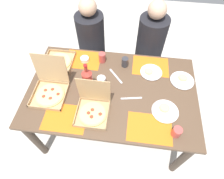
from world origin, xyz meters
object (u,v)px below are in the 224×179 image
at_px(cup_red, 102,58).
at_px(cup_dark, 177,132).
at_px(plate_far_right, 165,111).
at_px(soda_bottle, 88,80).
at_px(pizza_box_edge_far, 93,108).
at_px(pizza_box_center, 59,61).
at_px(pizza_box_corner_left, 50,89).
at_px(plate_near_right, 151,72).
at_px(cup_spare, 101,81).
at_px(diner_right_seat, 148,53).
at_px(plate_far_left, 182,80).
at_px(diner_left_seat, 92,49).
at_px(cup_clear_left, 125,62).
at_px(condiment_bowl, 85,59).

relative_size(cup_red, cup_dark, 1.18).
bearing_deg(plate_far_right, soda_bottle, 167.64).
distance_m(pizza_box_edge_far, pizza_box_center, 0.69).
distance_m(pizza_box_corner_left, pizza_box_edge_far, 0.44).
xyz_separation_m(plate_far_right, plate_near_right, (-0.12, 0.42, -0.00)).
bearing_deg(pizza_box_center, cup_spare, -24.98).
xyz_separation_m(cup_dark, diner_right_seat, (-0.20, 1.11, -0.25)).
distance_m(plate_near_right, cup_red, 0.51).
relative_size(pizza_box_corner_left, pizza_box_center, 1.15).
bearing_deg(cup_spare, plate_far_left, 10.63).
bearing_deg(cup_spare, pizza_box_edge_far, -94.92).
relative_size(soda_bottle, diner_left_seat, 0.27).
distance_m(cup_clear_left, diner_left_seat, 0.67).
bearing_deg(diner_left_seat, cup_clear_left, -44.86).
relative_size(cup_red, cup_spare, 1.07).
height_order(plate_near_right, cup_dark, cup_dark).
bearing_deg(cup_spare, cup_dark, -32.03).
height_order(cup_clear_left, diner_left_seat, diner_left_seat).
bearing_deg(cup_dark, pizza_box_corner_left, 166.60).
bearing_deg(plate_far_left, plate_near_right, 168.18).
bearing_deg(condiment_bowl, cup_clear_left, -2.15).
height_order(pizza_box_center, plate_near_right, pizza_box_center).
bearing_deg(diner_left_seat, plate_near_right, -35.47).
height_order(cup_red, diner_left_seat, diner_left_seat).
bearing_deg(soda_bottle, pizza_box_corner_left, -166.23).
xyz_separation_m(pizza_box_center, soda_bottle, (0.38, -0.29, 0.12)).
height_order(pizza_box_edge_far, soda_bottle, soda_bottle).
xyz_separation_m(pizza_box_edge_far, diner_right_seat, (0.48, 0.99, -0.25)).
relative_size(condiment_bowl, diner_left_seat, 0.07).
bearing_deg(cup_red, pizza_box_edge_far, -88.35).
bearing_deg(plate_near_right, diner_left_seat, 144.53).
bearing_deg(pizza_box_edge_far, cup_red, 91.65).
bearing_deg(cup_spare, pizza_box_center, 155.02).
xyz_separation_m(cup_clear_left, condiment_bowl, (-0.42, 0.02, -0.03)).
relative_size(soda_bottle, cup_spare, 3.34).
relative_size(cup_dark, diner_right_seat, 0.07).
relative_size(plate_near_right, cup_red, 2.03).
bearing_deg(cup_dark, cup_clear_left, 124.34).
bearing_deg(cup_red, plate_near_right, -10.84).
bearing_deg(pizza_box_center, plate_far_left, -3.85).
height_order(plate_near_right, cup_clear_left, cup_clear_left).
distance_m(soda_bottle, diner_left_seat, 0.86).
bearing_deg(soda_bottle, cup_clear_left, 48.13).
bearing_deg(cup_clear_left, plate_far_left, -12.66).
bearing_deg(cup_clear_left, soda_bottle, -131.87).
xyz_separation_m(pizza_box_edge_far, plate_far_left, (0.78, 0.43, -0.04)).
distance_m(pizza_box_center, cup_spare, 0.53).
distance_m(pizza_box_corner_left, plate_near_right, 0.96).
relative_size(pizza_box_edge_far, cup_spare, 3.18).
height_order(plate_far_left, cup_red, cup_red).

